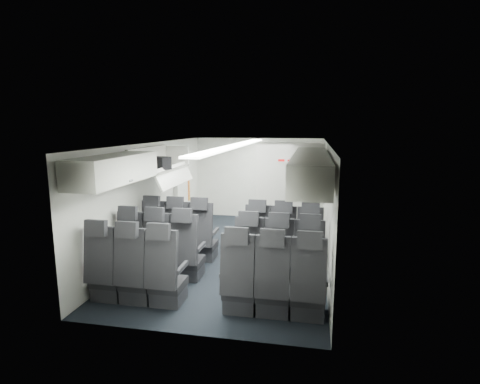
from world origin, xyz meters
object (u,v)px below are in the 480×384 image
at_px(carry_on_bag, 158,163).
at_px(flight_attendant, 266,196).
at_px(boarding_door, 183,189).
at_px(seat_row_front, 230,241).
at_px(seat_row_mid, 218,258).
at_px(galley_unit, 293,185).
at_px(seat_row_rear, 202,281).

bearing_deg(carry_on_bag, flight_attendant, 60.05).
bearing_deg(carry_on_bag, boarding_door, 112.88).
height_order(seat_row_front, boarding_door, boarding_door).
bearing_deg(seat_row_mid, flight_attendant, 81.14).
relative_size(galley_unit, flight_attendant, 1.04).
xyz_separation_m(seat_row_mid, galley_unit, (0.95, 4.15, 0.55)).
distance_m(seat_row_mid, boarding_door, 3.45).
distance_m(flight_attendant, carry_on_bag, 2.68).
relative_size(seat_row_front, seat_row_mid, 1.00).
xyz_separation_m(galley_unit, flight_attendant, (-0.52, -1.41, -0.03)).
bearing_deg(seat_row_rear, seat_row_front, 90.00).
bearing_deg(flight_attendant, seat_row_mid, -170.75).
xyz_separation_m(seat_row_rear, boarding_door, (-1.64, 3.89, 0.55)).
height_order(galley_unit, boarding_door, galley_unit).
bearing_deg(seat_row_rear, seat_row_mid, 90.00).
bearing_deg(boarding_door, galley_unit, 24.28).
bearing_deg(boarding_door, flight_attendant, -6.78).
height_order(seat_row_front, seat_row_mid, same).
bearing_deg(seat_row_rear, galley_unit, 79.35).
bearing_deg(flight_attendant, galley_unit, -2.20).
xyz_separation_m(seat_row_mid, flight_attendant, (0.43, 2.74, 0.51)).
relative_size(seat_row_rear, galley_unit, 1.75).
relative_size(seat_row_rear, boarding_door, 1.79).
xyz_separation_m(seat_row_mid, carry_on_bag, (-1.36, 0.95, 1.39)).
xyz_separation_m(seat_row_rear, galley_unit, (0.95, 5.05, 0.55)).
xyz_separation_m(seat_row_mid, boarding_door, (-1.64, 2.99, 0.55)).
height_order(seat_row_rear, carry_on_bag, carry_on_bag).
height_order(boarding_door, carry_on_bag, carry_on_bag).
bearing_deg(carry_on_bag, seat_row_rear, -38.63).
bearing_deg(flight_attendant, seat_row_rear, -168.59).
bearing_deg(seat_row_front, galley_unit, 73.72).
relative_size(seat_row_front, galley_unit, 1.75).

